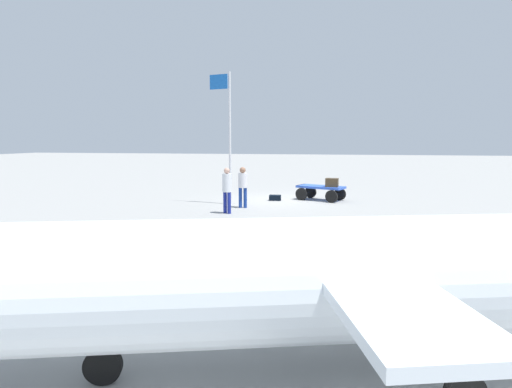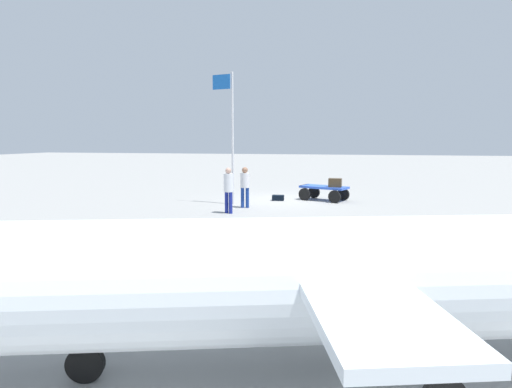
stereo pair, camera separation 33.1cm
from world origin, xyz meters
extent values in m
plane|color=gray|center=(0.00, 0.00, 0.00)|extent=(120.00, 120.00, 0.00)
cube|color=blue|center=(-1.78, -0.23, 0.62)|extent=(2.32, 1.67, 0.10)
cube|color=blue|center=(-0.84, -0.62, 0.62)|extent=(0.41, 0.84, 0.10)
cylinder|color=black|center=(-0.91, -0.07, 0.28)|extent=(0.57, 0.33, 0.57)
cylinder|color=black|center=(-1.27, -0.96, 0.28)|extent=(0.57, 0.33, 0.57)
cylinder|color=black|center=(-2.29, 0.50, 0.28)|extent=(0.57, 0.33, 0.57)
cylinder|color=black|center=(-2.65, -0.39, 0.28)|extent=(0.57, 0.33, 0.57)
cube|color=#443420|center=(-2.29, 0.11, 0.86)|extent=(0.60, 0.40, 0.40)
cube|color=black|center=(0.28, 0.26, 0.12)|extent=(0.55, 0.39, 0.25)
cylinder|color=navy|center=(1.48, 4.05, 0.41)|extent=(0.14, 0.14, 0.83)
cylinder|color=navy|center=(1.66, 3.97, 0.41)|extent=(0.14, 0.14, 0.83)
cylinder|color=silver|center=(1.57, 4.01, 1.17)|extent=(0.48, 0.48, 0.69)
sphere|color=tan|center=(1.57, 4.01, 1.63)|extent=(0.22, 0.22, 0.22)
cylinder|color=navy|center=(1.18, 2.57, 0.42)|extent=(0.14, 0.14, 0.83)
cylinder|color=navy|center=(1.38, 2.60, 0.42)|extent=(0.14, 0.14, 0.83)
cylinder|color=silver|center=(1.28, 2.58, 1.13)|extent=(0.42, 0.42, 0.60)
sphere|color=#8E644C|center=(1.28, 2.58, 1.56)|extent=(0.24, 0.24, 0.24)
cylinder|color=white|center=(-2.74, 14.47, 1.17)|extent=(9.19, 3.96, 1.47)
cube|color=white|center=(-2.74, 14.47, 1.32)|extent=(2.35, 4.74, 0.12)
cylinder|color=black|center=(0.07, 15.29, 0.22)|extent=(0.45, 0.22, 0.44)
cylinder|color=black|center=(-3.38, 13.37, 0.22)|extent=(0.45, 0.22, 0.44)
cylinder|color=silver|center=(2.03, 1.72, 2.81)|extent=(0.10, 0.10, 5.62)
cube|color=blue|center=(2.50, 1.72, 5.21)|extent=(0.83, 0.24, 0.61)
camera|label=1|loc=(-2.53, 19.45, 2.80)|focal=29.81mm
camera|label=2|loc=(-2.85, 19.39, 2.80)|focal=29.81mm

